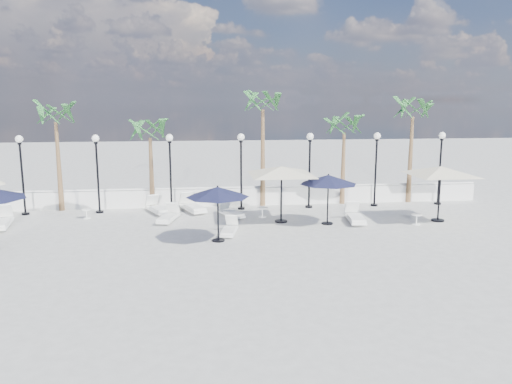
{
  "coord_description": "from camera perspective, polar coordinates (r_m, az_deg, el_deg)",
  "views": [
    {
      "loc": [
        -2.14,
        -18.19,
        5.48
      ],
      "look_at": [
        0.36,
        3.15,
        1.5
      ],
      "focal_mm": 35.0,
      "sensor_mm": 36.0,
      "label": 1
    }
  ],
  "objects": [
    {
      "name": "parasol_cream_sq_b",
      "position": [
        23.96,
        20.41,
        2.73
      ],
      "size": [
        5.43,
        5.43,
        2.72
      ],
      "color": "black",
      "rests_on": "ground"
    },
    {
      "name": "palm_2",
      "position": [
        25.71,
        0.79,
        9.68
      ],
      "size": [
        2.6,
        2.6,
        6.1
      ],
      "color": "brown",
      "rests_on": "ground"
    },
    {
      "name": "side_table_0",
      "position": [
        24.69,
        -18.79,
        -2.28
      ],
      "size": [
        0.44,
        0.44,
        0.43
      ],
      "color": "white",
      "rests_on": "ground"
    },
    {
      "name": "palm_0",
      "position": [
        26.41,
        -21.94,
        7.69
      ],
      "size": [
        2.6,
        2.6,
        5.5
      ],
      "color": "brown",
      "rests_on": "ground"
    },
    {
      "name": "side_table_2",
      "position": [
        23.36,
        17.88,
        -2.9
      ],
      "size": [
        0.47,
        0.47,
        0.46
      ],
      "color": "white",
      "rests_on": "ground"
    },
    {
      "name": "parasol_navy_mid",
      "position": [
        19.35,
        -4.4,
        -0.03
      ],
      "size": [
        2.48,
        2.48,
        2.23
      ],
      "color": "black",
      "rests_on": "ground"
    },
    {
      "name": "lounger_2",
      "position": [
        24.95,
        -11.16,
        -1.82
      ],
      "size": [
        1.38,
        2.03,
        0.73
      ],
      "rotation": [
        0.0,
        0.0,
        0.44
      ],
      "color": "white",
      "rests_on": "ground"
    },
    {
      "name": "lounger_1",
      "position": [
        23.13,
        -9.97,
        -2.78
      ],
      "size": [
        1.04,
        1.92,
        0.69
      ],
      "rotation": [
        0.0,
        0.0,
        -0.26
      ],
      "color": "white",
      "rests_on": "ground"
    },
    {
      "name": "lamppost_6",
      "position": [
        27.9,
        20.35,
        3.69
      ],
      "size": [
        0.36,
        0.36,
        3.84
      ],
      "color": "black",
      "rests_on": "ground"
    },
    {
      "name": "palm_3",
      "position": [
        26.66,
        10.06,
        7.04
      ],
      "size": [
        2.6,
        2.6,
        4.9
      ],
      "color": "brown",
      "rests_on": "ground"
    },
    {
      "name": "parasol_navy_right",
      "position": [
        22.21,
        8.27,
        1.38
      ],
      "size": [
        2.55,
        2.55,
        2.28
      ],
      "color": "black",
      "rests_on": "ground"
    },
    {
      "name": "lounger_6",
      "position": [
        23.08,
        11.26,
        -2.79
      ],
      "size": [
        0.89,
        2.09,
        0.76
      ],
      "rotation": [
        0.0,
        0.0,
        -0.12
      ],
      "color": "white",
      "rests_on": "ground"
    },
    {
      "name": "lounger_5",
      "position": [
        20.68,
        -3.06,
        -4.29
      ],
      "size": [
        0.88,
        1.74,
        0.62
      ],
      "rotation": [
        0.0,
        0.0,
        -0.22
      ],
      "color": "white",
      "rests_on": "ground"
    },
    {
      "name": "parasol_cream_sq_a",
      "position": [
        22.31,
        2.94,
        2.92
      ],
      "size": [
        5.6,
        5.6,
        2.75
      ],
      "color": "black",
      "rests_on": "ground"
    },
    {
      "name": "lounger_4",
      "position": [
        23.7,
        -2.82,
        -2.35
      ],
      "size": [
        1.21,
        1.81,
        0.65
      ],
      "rotation": [
        0.0,
        0.0,
        0.42
      ],
      "color": "white",
      "rests_on": "ground"
    },
    {
      "name": "lamppost_5",
      "position": [
        26.5,
        13.57,
        3.73
      ],
      "size": [
        0.36,
        0.36,
        3.84
      ],
      "color": "black",
      "rests_on": "ground"
    },
    {
      "name": "lamppost_0",
      "position": [
        26.24,
        -25.25,
        2.95
      ],
      "size": [
        0.36,
        0.36,
        3.84
      ],
      "color": "black",
      "rests_on": "ground"
    },
    {
      "name": "lamppost_4",
      "position": [
        25.5,
        6.15,
        3.71
      ],
      "size": [
        0.36,
        0.36,
        3.84
      ],
      "color": "black",
      "rests_on": "ground"
    },
    {
      "name": "palm_1",
      "position": [
        25.66,
        -12.02,
        6.41
      ],
      "size": [
        2.6,
        2.6,
        4.7
      ],
      "color": "brown",
      "rests_on": "ground"
    },
    {
      "name": "balustrade",
      "position": [
        26.26,
        -1.89,
        -0.51
      ],
      "size": [
        26.0,
        0.3,
        1.01
      ],
      "color": "silver",
      "rests_on": "ground"
    },
    {
      "name": "lounger_0",
      "position": [
        24.33,
        -27.1,
        -3.04
      ],
      "size": [
        1.07,
        2.24,
        0.81
      ],
      "rotation": [
        0.0,
        0.0,
        0.18
      ],
      "color": "white",
      "rests_on": "ground"
    },
    {
      "name": "lamppost_1",
      "position": [
        25.34,
        -17.72,
        3.22
      ],
      "size": [
        0.36,
        0.36,
        3.84
      ],
      "color": "black",
      "rests_on": "ground"
    },
    {
      "name": "side_table_1",
      "position": [
        23.63,
        0.73,
        -2.21
      ],
      "size": [
        0.48,
        0.48,
        0.47
      ],
      "color": "white",
      "rests_on": "ground"
    },
    {
      "name": "lamppost_2",
      "position": [
        24.91,
        -9.78,
        3.45
      ],
      "size": [
        0.36,
        0.36,
        3.84
      ],
      "color": "black",
      "rests_on": "ground"
    },
    {
      "name": "ground",
      "position": [
        19.12,
        0.02,
        -6.16
      ],
      "size": [
        100.0,
        100.0,
        0.0
      ],
      "primitive_type": "plane",
      "color": "gray",
      "rests_on": "ground"
    },
    {
      "name": "lamppost_3",
      "position": [
        24.96,
        -1.72,
        3.62
      ],
      "size": [
        0.36,
        0.36,
        3.84
      ],
      "color": "black",
      "rests_on": "ground"
    },
    {
      "name": "palm_4",
      "position": [
        27.91,
        17.49,
        8.47
      ],
      "size": [
        2.6,
        2.6,
        5.7
      ],
      "color": "brown",
      "rests_on": "ground"
    },
    {
      "name": "lounger_3",
      "position": [
        24.96,
        -7.28,
        -1.64
      ],
      "size": [
        1.45,
        2.23,
        0.8
      ],
      "rotation": [
        0.0,
        0.0,
        0.4
      ],
      "color": "white",
      "rests_on": "ground"
    }
  ]
}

